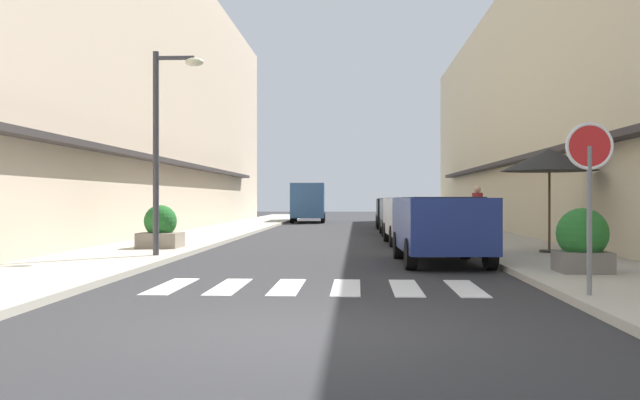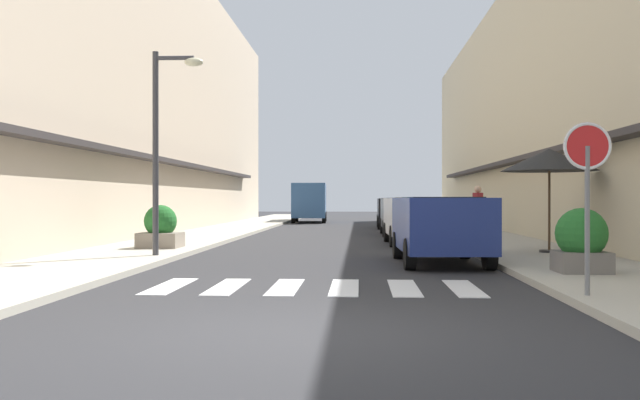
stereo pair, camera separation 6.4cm
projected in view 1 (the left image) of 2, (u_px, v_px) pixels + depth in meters
The scene contains 17 objects.
ground_plane at pixel (340, 237), 26.89m from camera, with size 106.11×106.11×0.00m, color #2B2B2D.
sidewalk_left at pixel (208, 235), 27.16m from camera, with size 3.02×67.52×0.12m, color #ADA899.
sidewalk_right at pixel (475, 236), 26.63m from camera, with size 3.02×67.52×0.12m, color #ADA899.
building_row_left at pixel (116, 90), 28.76m from camera, with size 5.50×45.41×11.65m.
building_row_right at pixel (573, 108), 27.82m from camera, with size 5.50×45.41×9.96m.
crosswalk at pixel (317, 287), 11.51m from camera, with size 5.20×2.20×0.01m.
parked_car_near at pixel (440, 222), 15.65m from camera, with size 1.92×4.22×1.47m.
parked_car_mid at pixel (415, 215), 22.41m from camera, with size 1.91×4.11×1.47m.
parked_car_far at pixel (404, 212), 28.04m from camera, with size 1.82×4.05×1.47m.
parked_car_distant at pixel (395, 209), 34.50m from camera, with size 1.84×4.06×1.47m.
delivery_van at pixel (308, 199), 43.54m from camera, with size 2.15×5.46×2.37m.
round_street_sign at pixel (589, 163), 9.72m from camera, with size 0.65×0.07×2.35m.
street_lamp at pixel (165, 129), 16.59m from camera, with size 1.19×0.28×4.73m.
cafe_umbrella at pixel (549, 160), 17.50m from camera, with size 2.34×2.34×2.54m.
planter_corner at pixel (582, 241), 12.76m from camera, with size 0.91×0.91×1.15m.
planter_midblock at pixel (160, 229), 19.21m from camera, with size 1.08×1.08×1.15m.
pedestrian_walking_near at pixel (477, 211), 22.95m from camera, with size 0.34×0.34×1.73m.
Camera 1 is at (0.65, -7.60, 1.43)m, focal length 40.18 mm.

